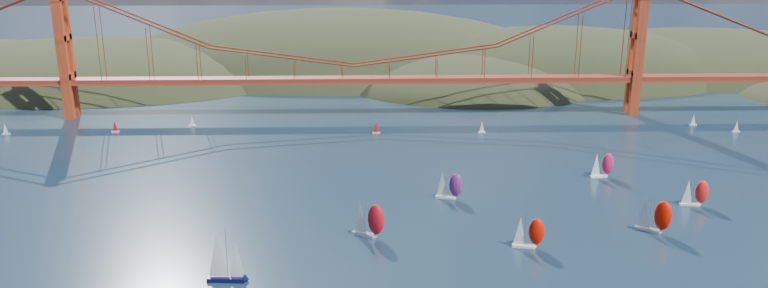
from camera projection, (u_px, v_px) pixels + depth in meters
headlands at (436, 92)px, 420.58m from camera, size 725.00×225.00×96.00m
bridge at (349, 41)px, 312.34m from camera, size 552.00×12.00×55.00m
sloop_navy at (224, 257)px, 173.99m from camera, size 8.99×5.25×13.78m
racer_0 at (367, 218)px, 198.74m from camera, size 9.60×7.46×10.89m
racer_1 at (528, 232)px, 192.20m from camera, size 8.27×4.22×9.29m
racer_2 at (653, 214)px, 201.74m from camera, size 9.29×7.72×10.68m
racer_3 at (602, 165)px, 244.32m from camera, size 8.17×4.06×9.19m
racer_4 at (694, 192)px, 220.26m from camera, size 7.94×3.59×8.98m
racer_rwb at (449, 185)px, 225.66m from camera, size 8.31×5.02×9.30m
distant_boat_1 at (5, 129)px, 292.97m from camera, size 3.00×2.00×4.70m
distant_boat_2 at (115, 126)px, 296.08m from camera, size 3.00×2.00×4.70m
distant_boat_3 at (192, 120)px, 304.55m from camera, size 3.00×2.00×4.70m
distant_boat_4 at (693, 120)px, 305.71m from camera, size 3.00×2.00×4.70m
distant_boat_5 at (737, 126)px, 296.01m from camera, size 3.00×2.00×4.70m
distant_boat_8 at (482, 127)px, 295.14m from camera, size 3.00×2.00×4.70m
distant_boat_9 at (376, 128)px, 294.36m from camera, size 3.00×2.00×4.70m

